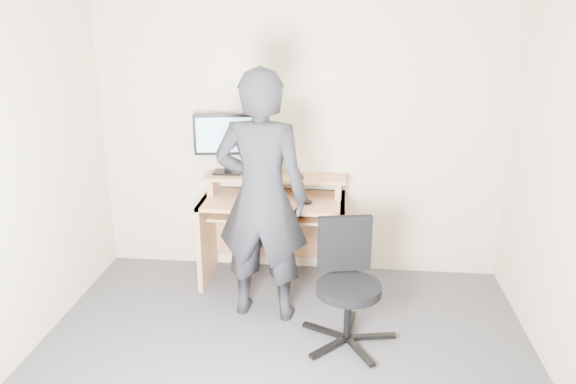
% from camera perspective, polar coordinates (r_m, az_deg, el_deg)
% --- Properties ---
extents(back_wall, '(3.50, 0.02, 2.50)m').
position_cam_1_polar(back_wall, '(4.82, 1.24, 5.99)').
color(back_wall, beige).
rests_on(back_wall, ground).
extents(desk, '(1.20, 0.60, 0.91)m').
position_cam_1_polar(desk, '(4.83, -1.39, -2.68)').
color(desk, tan).
rests_on(desk, ground).
extents(monitor, '(0.54, 0.15, 0.52)m').
position_cam_1_polar(monitor, '(4.79, -6.31, 5.45)').
color(monitor, black).
rests_on(monitor, desk).
extents(external_drive, '(0.10, 0.14, 0.20)m').
position_cam_1_polar(external_drive, '(4.80, -1.60, 2.98)').
color(external_drive, black).
rests_on(external_drive, desk).
extents(travel_mug, '(0.09, 0.09, 0.17)m').
position_cam_1_polar(travel_mug, '(4.77, -1.14, 2.69)').
color(travel_mug, '#AFAFB3').
rests_on(travel_mug, desk).
extents(smartphone, '(0.10, 0.14, 0.01)m').
position_cam_1_polar(smartphone, '(4.75, 1.12, 1.60)').
color(smartphone, black).
rests_on(smartphone, desk).
extents(charger, '(0.05, 0.05, 0.03)m').
position_cam_1_polar(charger, '(4.72, -4.31, 1.61)').
color(charger, black).
rests_on(charger, desk).
extents(headphones, '(0.20, 0.19, 0.06)m').
position_cam_1_polar(headphones, '(4.87, -2.53, 2.06)').
color(headphones, silver).
rests_on(headphones, desk).
extents(keyboard, '(0.48, 0.24, 0.03)m').
position_cam_1_polar(keyboard, '(4.63, -1.30, -2.07)').
color(keyboard, black).
rests_on(keyboard, desk).
extents(mouse, '(0.10, 0.07, 0.04)m').
position_cam_1_polar(mouse, '(4.57, 1.88, -1.02)').
color(mouse, black).
rests_on(mouse, desk).
extents(office_chair, '(0.68, 0.68, 0.86)m').
position_cam_1_polar(office_chair, '(4.00, 6.03, -8.72)').
color(office_chair, black).
rests_on(office_chair, ground).
extents(person, '(0.74, 0.53, 1.90)m').
position_cam_1_polar(person, '(4.11, -2.69, -0.58)').
color(person, black).
rests_on(person, ground).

